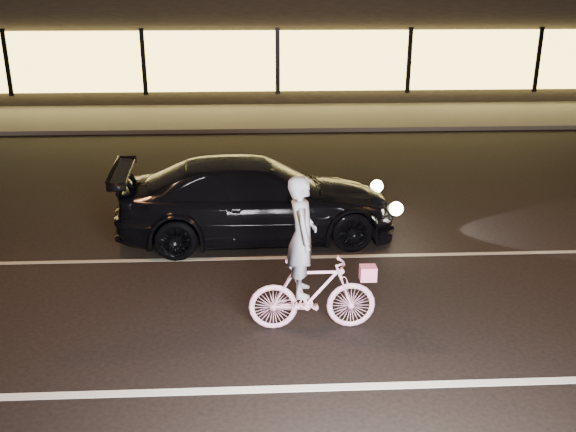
{
  "coord_description": "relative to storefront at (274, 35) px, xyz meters",
  "views": [
    {
      "loc": [
        -0.75,
        -7.34,
        4.13
      ],
      "look_at": [
        -0.36,
        0.6,
        1.22
      ],
      "focal_mm": 40.0,
      "sensor_mm": 36.0,
      "label": 1
    }
  ],
  "objects": [
    {
      "name": "lane_stripe_far",
      "position": [
        0.0,
        -16.97,
        -2.14
      ],
      "size": [
        60.0,
        0.1,
        0.01
      ],
      "primitive_type": "cube",
      "color": "gray",
      "rests_on": "ground"
    },
    {
      "name": "cyclist",
      "position": [
        -0.13,
        -19.18,
        -1.43
      ],
      "size": [
        1.6,
        0.55,
        2.01
      ],
      "rotation": [
        0.0,
        0.0,
        1.57
      ],
      "color": "#F24AA0",
      "rests_on": "ground"
    },
    {
      "name": "sidewalk",
      "position": [
        0.0,
        -5.97,
        -2.09
      ],
      "size": [
        30.0,
        4.0,
        0.12
      ],
      "primitive_type": "cube",
      "color": "#383533",
      "rests_on": "ground"
    },
    {
      "name": "ground",
      "position": [
        0.0,
        -18.97,
        -2.15
      ],
      "size": [
        90.0,
        90.0,
        0.0
      ],
      "primitive_type": "plane",
      "color": "black",
      "rests_on": "ground"
    },
    {
      "name": "lane_stripe_near",
      "position": [
        0.0,
        -20.47,
        -2.14
      ],
      "size": [
        60.0,
        0.12,
        0.01
      ],
      "primitive_type": "cube",
      "color": "silver",
      "rests_on": "ground"
    },
    {
      "name": "storefront",
      "position": [
        0.0,
        0.0,
        0.0
      ],
      "size": [
        25.4,
        8.42,
        4.2
      ],
      "color": "black",
      "rests_on": "ground"
    },
    {
      "name": "sedan",
      "position": [
        -0.76,
        -16.03,
        -1.47
      ],
      "size": [
        4.82,
        2.26,
        1.36
      ],
      "rotation": [
        0.0,
        0.0,
        1.65
      ],
      "color": "black",
      "rests_on": "ground"
    }
  ]
}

